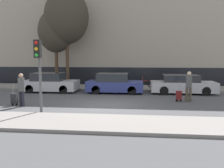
% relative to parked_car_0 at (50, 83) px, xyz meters
% --- Properties ---
extents(ground_plane, '(80.00, 80.00, 0.00)m').
position_rel_parked_car_0_xyz_m(ground_plane, '(4.78, -4.52, -0.65)').
color(ground_plane, '#4C4C4F').
extents(sidewalk_near, '(28.00, 2.50, 0.12)m').
position_rel_parked_car_0_xyz_m(sidewalk_near, '(4.78, -8.27, -0.59)').
color(sidewalk_near, gray).
rests_on(sidewalk_near, ground_plane).
extents(sidewalk_far, '(28.00, 3.00, 0.12)m').
position_rel_parked_car_0_xyz_m(sidewalk_far, '(4.78, 2.48, -0.59)').
color(sidewalk_far, gray).
rests_on(sidewalk_far, ground_plane).
extents(building_facade, '(28.00, 2.39, 11.21)m').
position_rel_parked_car_0_xyz_m(building_facade, '(4.78, 5.84, 4.93)').
color(building_facade, '#A89E8C').
rests_on(building_facade, ground_plane).
extents(parked_car_0, '(3.97, 1.91, 1.40)m').
position_rel_parked_car_0_xyz_m(parked_car_0, '(0.00, 0.00, 0.00)').
color(parked_car_0, '#B7BABF').
rests_on(parked_car_0, ground_plane).
extents(parked_car_1, '(3.99, 1.88, 1.39)m').
position_rel_parked_car_0_xyz_m(parked_car_1, '(4.75, 0.06, -0.00)').
color(parked_car_1, navy).
rests_on(parked_car_1, ground_plane).
extents(parked_car_2, '(4.45, 1.78, 1.32)m').
position_rel_parked_car_0_xyz_m(parked_car_2, '(9.54, 0.19, -0.03)').
color(parked_car_2, '#B7BABF').
rests_on(parked_car_2, ground_plane).
extents(pedestrian_left, '(0.34, 0.34, 1.74)m').
position_rel_parked_car_0_xyz_m(pedestrian_left, '(0.40, -5.29, 0.34)').
color(pedestrian_left, '#23232D').
rests_on(pedestrian_left, ground_plane).
extents(trolley_left, '(0.34, 0.29, 1.18)m').
position_rel_parked_car_0_xyz_m(trolley_left, '(-0.11, -5.10, -0.28)').
color(trolley_left, '#262628').
rests_on(trolley_left, ground_plane).
extents(pedestrian_right, '(0.35, 0.34, 1.75)m').
position_rel_parked_car_0_xyz_m(pedestrian_right, '(9.39, -2.91, 0.35)').
color(pedestrian_right, '#4C4233').
rests_on(pedestrian_right, ground_plane).
extents(trolley_right, '(0.34, 0.29, 1.16)m').
position_rel_parked_car_0_xyz_m(trolley_right, '(8.84, -2.94, -0.29)').
color(trolley_right, maroon).
rests_on(trolley_right, ground_plane).
extents(traffic_light, '(0.28, 0.47, 3.36)m').
position_rel_parked_car_0_xyz_m(traffic_light, '(2.06, -6.89, 1.75)').
color(traffic_light, '#515154').
rests_on(traffic_light, ground_plane).
extents(parked_bicycle, '(1.77, 0.06, 0.96)m').
position_rel_parked_car_0_xyz_m(parked_bicycle, '(6.98, 2.13, -0.16)').
color(parked_bicycle, black).
rests_on(parked_bicycle, sidewalk_far).
extents(bare_tree_near_crossing, '(2.91, 2.91, 6.34)m').
position_rel_parked_car_0_xyz_m(bare_tree_near_crossing, '(-0.40, 2.73, 4.00)').
color(bare_tree_near_crossing, '#4C3826').
rests_on(bare_tree_near_crossing, sidewalk_far).
extents(bare_tree_down_street, '(3.62, 3.62, 7.89)m').
position_rel_parked_car_0_xyz_m(bare_tree_down_street, '(0.56, 2.64, 5.13)').
color(bare_tree_down_street, '#4C3826').
rests_on(bare_tree_down_street, sidewalk_far).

